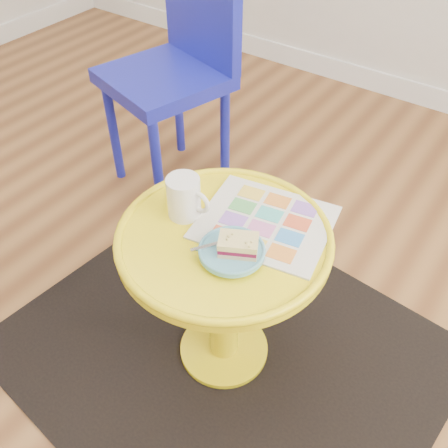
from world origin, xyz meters
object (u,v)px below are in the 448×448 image
Objects in this scene: newspaper at (265,222)px; plate at (232,251)px; chair at (179,59)px; mug at (185,196)px; side_table at (224,274)px.

plate reaches higher than newspaper.
mug is at bearing -34.12° from chair.
side_table is 1.67× the size of newspaper.
mug is (-0.19, -0.09, 0.06)m from newspaper.
plate is at bearing -101.61° from newspaper.
side_table is 0.19m from newspaper.
plate is (0.06, -0.05, 0.17)m from side_table.
mug is at bearing 176.76° from side_table.
side_table is at bearing -5.04° from mug.
plate is (0.19, -0.06, -0.04)m from mug.
mug reaches higher than plate.
mug is at bearing -164.42° from newspaper.
side_table is at bearing 139.96° from plate.
newspaper is (0.06, 0.10, 0.15)m from side_table.
chair is 0.89m from mug.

